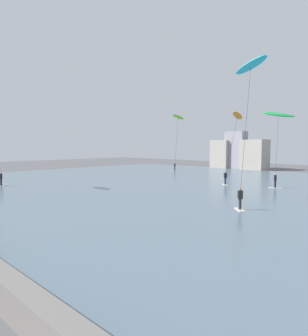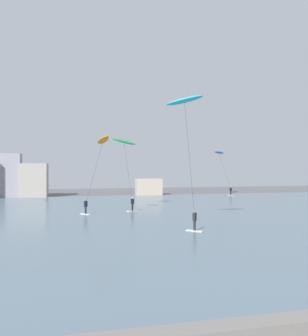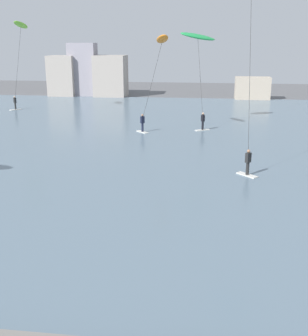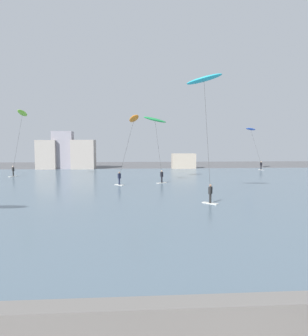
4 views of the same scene
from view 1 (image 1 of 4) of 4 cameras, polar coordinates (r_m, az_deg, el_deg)
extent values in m
cube|color=slate|center=(33.57, 18.53, -4.18)|extent=(84.00, 52.00, 0.10)
cube|color=#A89E93|center=(66.64, 12.55, 2.52)|extent=(3.92, 3.53, 5.88)
cube|color=gray|center=(65.36, 14.96, 3.22)|extent=(4.01, 2.47, 7.67)
cube|color=#A89E93|center=(63.37, 18.20, 2.35)|extent=(4.54, 3.91, 5.94)
cube|color=silver|center=(37.65, 13.09, -3.05)|extent=(1.27, 1.33, 0.06)
cylinder|color=#191E33|center=(37.60, 13.10, -2.42)|extent=(0.20, 0.20, 0.78)
cube|color=#191E33|center=(37.53, 13.12, -1.37)|extent=(0.40, 0.39, 0.60)
sphere|color=#9E7051|center=(37.49, 13.13, -0.75)|extent=(0.20, 0.20, 0.20)
cylinder|color=#333333|center=(36.59, 14.16, 3.74)|extent=(1.86, 0.72, 6.83)
ellipsoid|color=orange|center=(36.00, 15.26, 9.39)|extent=(1.57, 2.89, 1.03)
cube|color=silver|center=(56.10, 3.88, -0.58)|extent=(1.24, 1.35, 0.06)
cylinder|color=black|center=(56.07, 3.88, -0.15)|extent=(0.20, 0.20, 0.78)
cube|color=black|center=(56.02, 3.88, 0.56)|extent=(0.40, 0.39, 0.60)
sphere|color=beige|center=(56.00, 3.88, 0.97)|extent=(0.20, 0.20, 0.20)
cylinder|color=#333333|center=(54.29, 4.19, 4.76)|extent=(2.53, 2.16, 8.30)
ellipsoid|color=#7AD133|center=(52.89, 4.51, 9.44)|extent=(1.05, 3.00, 1.05)
cube|color=silver|center=(23.52, 15.67, -7.47)|extent=(1.31, 1.29, 0.06)
cylinder|color=black|center=(23.44, 15.69, -6.47)|extent=(0.20, 0.20, 0.78)
cube|color=black|center=(23.32, 15.72, -4.80)|extent=(0.39, 0.40, 0.60)
sphere|color=#9E7051|center=(23.26, 15.74, -3.80)|extent=(0.20, 0.20, 0.20)
cylinder|color=#333333|center=(23.88, 16.64, 6.72)|extent=(0.31, 1.74, 9.52)
ellipsoid|color=#28B2C6|center=(25.40, 17.53, 17.74)|extent=(3.34, 2.08, 1.08)
cube|color=silver|center=(39.91, -26.51, -2.98)|extent=(0.49, 1.42, 0.06)
cylinder|color=black|center=(39.87, -26.53, -2.38)|extent=(0.20, 0.20, 0.78)
cube|color=black|center=(39.80, -26.56, -1.39)|extent=(0.35, 0.23, 0.60)
sphere|color=beige|center=(39.76, -26.58, -0.80)|extent=(0.20, 0.20, 0.20)
cube|color=silver|center=(36.60, 21.56, -3.45)|extent=(1.42, 1.12, 0.06)
cylinder|color=black|center=(36.54, 21.58, -2.79)|extent=(0.20, 0.20, 0.78)
cube|color=black|center=(36.47, 21.61, -1.72)|extent=(0.37, 0.40, 0.60)
sphere|color=tan|center=(36.43, 21.63, -1.08)|extent=(0.20, 0.20, 0.20)
cylinder|color=#333333|center=(37.41, 21.87, 3.75)|extent=(0.75, 2.16, 7.06)
ellipsoid|color=green|center=(38.70, 22.13, 9.20)|extent=(3.66, 2.71, 1.21)
camera|label=2|loc=(20.43, -59.66, 2.95)|focal=35.57mm
camera|label=3|loc=(14.77, -66.77, 14.49)|focal=45.07mm
camera|label=4|loc=(17.82, -59.61, 3.33)|focal=31.62mm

